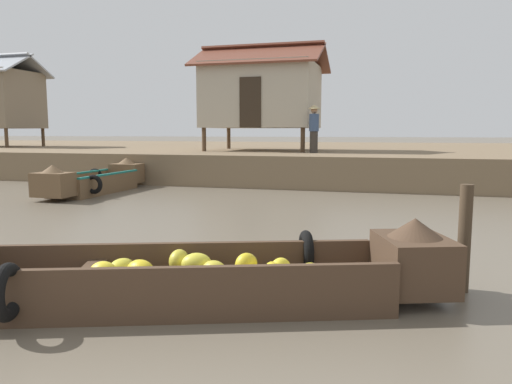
% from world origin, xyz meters
% --- Properties ---
extents(ground_plane, '(300.00, 300.00, 0.00)m').
position_xyz_m(ground_plane, '(0.00, 10.00, 0.00)').
color(ground_plane, '#665B4C').
extents(riverbank_strip, '(160.00, 20.00, 1.02)m').
position_xyz_m(riverbank_strip, '(0.00, 23.96, 0.51)').
color(riverbank_strip, '#756047').
rests_on(riverbank_strip, ground).
extents(banana_boat, '(5.57, 2.71, 0.87)m').
position_xyz_m(banana_boat, '(-0.38, 4.09, 0.31)').
color(banana_boat, '#473323').
rests_on(banana_boat, ground).
extents(cargo_boat_upstream, '(1.79, 4.17, 0.93)m').
position_xyz_m(cargo_boat_upstream, '(-6.62, 11.80, 0.35)').
color(cargo_boat_upstream, brown).
rests_on(cargo_boat_upstream, ground).
extents(stilt_house_mid_left, '(4.88, 3.77, 4.10)m').
position_xyz_m(stilt_house_mid_left, '(-3.34, 18.30, 3.20)').
color(stilt_house_mid_left, '#4C3826').
rests_on(stilt_house_mid_left, riverbank_strip).
extents(vendor_person, '(0.44, 0.44, 1.66)m').
position_xyz_m(vendor_person, '(-1.01, 16.54, 1.95)').
color(vendor_person, '#332D28').
rests_on(vendor_person, riverbank_strip).
extents(mooring_post, '(0.14, 0.14, 1.20)m').
position_xyz_m(mooring_post, '(2.43, 5.31, 0.60)').
color(mooring_post, '#423323').
rests_on(mooring_post, ground).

